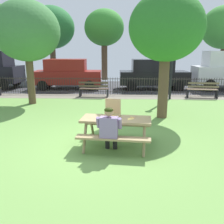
% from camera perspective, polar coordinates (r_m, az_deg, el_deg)
% --- Properties ---
extents(ground, '(28.00, 11.78, 0.02)m').
position_cam_1_polar(ground, '(8.39, -2.34, -2.90)').
color(ground, '#6E9D4B').
extents(cobblestone_walkway, '(28.00, 1.40, 0.01)m').
position_cam_1_polar(cobblestone_walkway, '(13.42, -0.54, 3.67)').
color(cobblestone_walkway, gray).
extents(street_asphalt, '(28.00, 6.23, 0.01)m').
position_cam_1_polar(street_asphalt, '(17.18, 0.10, 6.00)').
color(street_asphalt, '#38383D').
extents(picnic_table_foreground, '(1.93, 1.65, 0.79)m').
position_cam_1_polar(picnic_table_foreground, '(6.29, 0.97, -3.00)').
color(picnic_table_foreground, '#9D865A').
rests_on(picnic_table_foreground, ground).
extents(pizza_box_open, '(0.49, 0.51, 0.47)m').
position_cam_1_polar(pizza_box_open, '(6.31, -0.05, -0.47)').
color(pizza_box_open, tan).
rests_on(pizza_box_open, picnic_table_foreground).
extents(pizza_slice_on_table, '(0.23, 0.27, 0.02)m').
position_cam_1_polar(pizza_slice_on_table, '(6.24, 4.53, -1.48)').
color(pizza_slice_on_table, '#F1D267').
rests_on(pizza_slice_on_table, picnic_table_foreground).
extents(adult_at_table, '(0.63, 0.62, 1.19)m').
position_cam_1_polar(adult_at_table, '(5.81, -0.63, -3.84)').
color(adult_at_table, black).
rests_on(adult_at_table, ground).
extents(iron_fence_streetside, '(23.98, 0.03, 0.98)m').
position_cam_1_polar(iron_fence_streetside, '(14.03, -0.40, 6.22)').
color(iron_fence_streetside, '#2D2823').
rests_on(iron_fence_streetside, ground).
extents(park_bench_center, '(1.62, 0.57, 0.85)m').
position_cam_1_polar(park_bench_center, '(13.29, -4.33, 5.36)').
color(park_bench_center, brown).
rests_on(park_bench_center, ground).
extents(park_bench_right, '(1.63, 0.59, 0.85)m').
position_cam_1_polar(park_bench_right, '(13.89, 20.58, 4.88)').
color(park_bench_right, brown).
rests_on(park_bench_right, ground).
extents(lamp_post_walkway, '(0.28, 0.28, 3.89)m').
position_cam_1_polar(lamp_post_walkway, '(12.80, 14.08, 13.50)').
color(lamp_post_walkway, black).
rests_on(lamp_post_walkway, ground).
extents(tree_midground_left, '(2.98, 2.98, 4.67)m').
position_cam_1_polar(tree_midground_left, '(12.02, -19.53, 17.48)').
color(tree_midground_left, brown).
rests_on(tree_midground_left, ground).
extents(tree_midground_right, '(2.65, 2.65, 4.47)m').
position_cam_1_polar(tree_midground_right, '(9.14, 12.74, 18.77)').
color(tree_midground_right, brown).
rests_on(tree_midground_right, ground).
extents(parked_car_left, '(4.48, 2.09, 1.94)m').
position_cam_1_polar(parked_car_left, '(16.46, -10.50, 8.95)').
color(parked_car_left, maroon).
rests_on(parked_car_left, ground).
extents(parked_car_center, '(4.46, 2.03, 1.94)m').
position_cam_1_polar(parked_car_center, '(16.19, 9.71, 8.90)').
color(parked_car_center, black).
rests_on(parked_car_center, ground).
extents(far_tree_left, '(3.42, 3.42, 6.27)m').
position_cam_1_polar(far_tree_left, '(23.68, -24.97, 18.37)').
color(far_tree_left, brown).
rests_on(far_tree_left, ground).
extents(far_tree_midleft, '(3.89, 3.89, 6.12)m').
position_cam_1_polar(far_tree_midleft, '(22.08, -14.16, 18.71)').
color(far_tree_midleft, brown).
rests_on(far_tree_midleft, ground).
extents(far_tree_center, '(3.31, 3.31, 5.84)m').
position_cam_1_polar(far_tree_center, '(21.31, -1.85, 19.15)').
color(far_tree_center, brown).
rests_on(far_tree_center, ground).
extents(far_tree_midright, '(2.61, 2.61, 5.43)m').
position_cam_1_polar(far_tree_midright, '(21.51, 12.19, 18.39)').
color(far_tree_midright, brown).
rests_on(far_tree_midright, ground).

